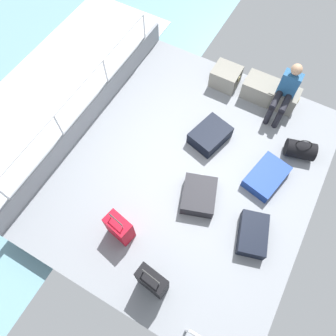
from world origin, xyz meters
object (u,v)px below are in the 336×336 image
at_px(cargo_crate_0, 226,77).
at_px(suitcase_2, 210,135).
at_px(suitcase_5, 266,177).
at_px(suitcase_4, 199,195).
at_px(duffel_bag, 300,150).
at_px(cargo_crate_1, 259,88).
at_px(suitcase_3, 152,282).
at_px(cargo_crate_2, 283,98).
at_px(suitcase_0, 120,228).
at_px(suitcase_1, 253,234).
at_px(passenger_seated, 286,91).

distance_m(cargo_crate_0, suitcase_2, 1.44).
relative_size(suitcase_2, suitcase_5, 0.93).
bearing_deg(suitcase_4, duffel_bag, 54.19).
height_order(cargo_crate_1, suitcase_3, suitcase_3).
xyz_separation_m(cargo_crate_2, suitcase_0, (-1.35, -3.78, 0.07)).
xyz_separation_m(suitcase_2, suitcase_3, (0.40, -2.78, 0.23)).
distance_m(suitcase_0, duffel_bag, 3.49).
height_order(suitcase_5, duffel_bag, duffel_bag).
height_order(cargo_crate_2, duffel_bag, duffel_bag).
bearing_deg(suitcase_1, passenger_seated, 101.53).
bearing_deg(suitcase_5, cargo_crate_1, 116.18).
xyz_separation_m(cargo_crate_1, suitcase_3, (0.01, -4.23, 0.16)).
height_order(cargo_crate_2, suitcase_3, suitcase_3).
xyz_separation_m(passenger_seated, suitcase_0, (-1.35, -3.59, -0.31)).
distance_m(cargo_crate_1, duffel_bag, 1.52).
bearing_deg(suitcase_3, cargo_crate_1, 90.10).
bearing_deg(suitcase_1, cargo_crate_2, 100.78).
bearing_deg(suitcase_4, suitcase_1, -9.36).
bearing_deg(duffel_bag, suitcase_2, -162.45).
xyz_separation_m(suitcase_1, suitcase_2, (-1.42, 1.36, 0.02)).
bearing_deg(suitcase_0, suitcase_5, 50.52).
bearing_deg(passenger_seated, suitcase_0, -110.59).
bearing_deg(cargo_crate_0, suitcase_2, -76.89).
height_order(cargo_crate_0, cargo_crate_1, same).
distance_m(cargo_crate_0, cargo_crate_2, 1.21).
height_order(cargo_crate_2, passenger_seated, passenger_seated).
bearing_deg(suitcase_2, suitcase_1, -43.75).
xyz_separation_m(cargo_crate_2, suitcase_4, (-0.52, -2.62, -0.08)).
distance_m(suitcase_0, suitcase_3, 0.97).
bearing_deg(duffel_bag, suitcase_0, -125.68).
bearing_deg(suitcase_5, cargo_crate_2, 101.63).
relative_size(suitcase_1, suitcase_5, 0.89).
bearing_deg(cargo_crate_2, passenger_seated, -90.00).
distance_m(cargo_crate_1, suitcase_1, 2.99).
height_order(cargo_crate_2, suitcase_5, cargo_crate_2).
distance_m(cargo_crate_1, suitcase_3, 4.24).
relative_size(cargo_crate_2, suitcase_3, 0.68).
relative_size(cargo_crate_0, suitcase_1, 0.72).
relative_size(cargo_crate_0, suitcase_2, 0.70).
bearing_deg(suitcase_4, cargo_crate_0, 104.89).
relative_size(cargo_crate_1, suitcase_5, 0.73).
xyz_separation_m(suitcase_5, duffel_bag, (0.34, 0.77, 0.07)).
xyz_separation_m(suitcase_4, duffel_bag, (1.21, 1.68, 0.04)).
relative_size(cargo_crate_1, cargo_crate_2, 1.08).
bearing_deg(suitcase_5, suitcase_1, -80.57).
distance_m(cargo_crate_2, suitcase_1, 2.85).
height_order(cargo_crate_1, suitcase_2, cargo_crate_1).
relative_size(passenger_seated, suitcase_1, 1.40).
bearing_deg(passenger_seated, suitcase_1, -78.47).
relative_size(suitcase_0, suitcase_3, 0.81).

